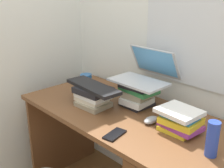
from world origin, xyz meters
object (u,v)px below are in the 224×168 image
(keyboard, at_px, (93,87))
(book_stack_tall, at_px, (137,94))
(book_stack_keyboard_riser, at_px, (93,96))
(water_bottle, at_px, (212,139))
(mug, at_px, (86,80))
(laptop, at_px, (145,73))
(cell_phone, at_px, (115,134))
(computer_mouse, at_px, (151,120))
(book_stack_side, at_px, (180,120))

(keyboard, bearing_deg, book_stack_tall, 50.10)
(book_stack_keyboard_riser, bearing_deg, water_bottle, 1.70)
(mug, bearing_deg, laptop, 8.17)
(cell_phone, bearing_deg, mug, 141.67)
(book_stack_tall, distance_m, laptop, 0.15)
(computer_mouse, bearing_deg, book_stack_side, 12.70)
(book_stack_side, height_order, cell_phone, book_stack_side)
(mug, relative_size, cell_phone, 0.94)
(mug, bearing_deg, cell_phone, -27.87)
(book_stack_tall, distance_m, book_stack_side, 0.39)
(book_stack_keyboard_riser, distance_m, water_bottle, 0.82)
(mug, bearing_deg, book_stack_keyboard_riser, -32.08)
(computer_mouse, distance_m, water_bottle, 0.41)
(book_stack_side, relative_size, cell_phone, 1.75)
(book_stack_keyboard_riser, height_order, mug, book_stack_keyboard_riser)
(book_stack_keyboard_riser, bearing_deg, keyboard, -19.03)
(book_stack_tall, height_order, keyboard, book_stack_tall)
(book_stack_side, bearing_deg, mug, 174.92)
(book_stack_keyboard_riser, bearing_deg, laptop, 51.89)
(book_stack_tall, distance_m, keyboard, 0.29)
(water_bottle, bearing_deg, book_stack_side, 158.61)
(book_stack_side, distance_m, mug, 0.90)
(computer_mouse, relative_size, mug, 0.81)
(computer_mouse, xyz_separation_m, water_bottle, (0.40, -0.05, 0.07))
(computer_mouse, height_order, water_bottle, water_bottle)
(keyboard, bearing_deg, book_stack_keyboard_riser, 165.39)
(keyboard, bearing_deg, mug, 152.51)
(book_stack_keyboard_riser, height_order, water_bottle, water_bottle)
(cell_phone, bearing_deg, water_bottle, 13.30)
(keyboard, distance_m, water_bottle, 0.82)
(book_stack_keyboard_riser, xyz_separation_m, laptop, (0.21, 0.27, 0.15))
(computer_mouse, height_order, mug, mug)
(laptop, bearing_deg, computer_mouse, -42.37)
(book_stack_side, relative_size, mug, 1.85)
(laptop, distance_m, cell_phone, 0.51)
(book_stack_tall, distance_m, computer_mouse, 0.26)
(book_stack_side, xyz_separation_m, keyboard, (-0.58, -0.12, 0.07))
(book_stack_keyboard_riser, bearing_deg, book_stack_side, 11.07)
(book_stack_tall, xyz_separation_m, mug, (-0.52, -0.01, -0.03))
(computer_mouse, bearing_deg, mug, 170.92)
(keyboard, relative_size, cell_phone, 3.09)
(laptop, bearing_deg, book_stack_tall, -94.56)
(book_stack_tall, height_order, cell_phone, book_stack_tall)
(keyboard, xyz_separation_m, cell_phone, (0.37, -0.17, -0.13))
(book_stack_tall, relative_size, laptop, 0.69)
(book_stack_keyboard_riser, height_order, book_stack_side, book_stack_side)
(keyboard, xyz_separation_m, mug, (-0.32, 0.20, -0.08))
(mug, bearing_deg, computer_mouse, -9.08)
(book_stack_keyboard_riser, relative_size, cell_phone, 1.78)
(book_stack_tall, bearing_deg, computer_mouse, -30.59)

